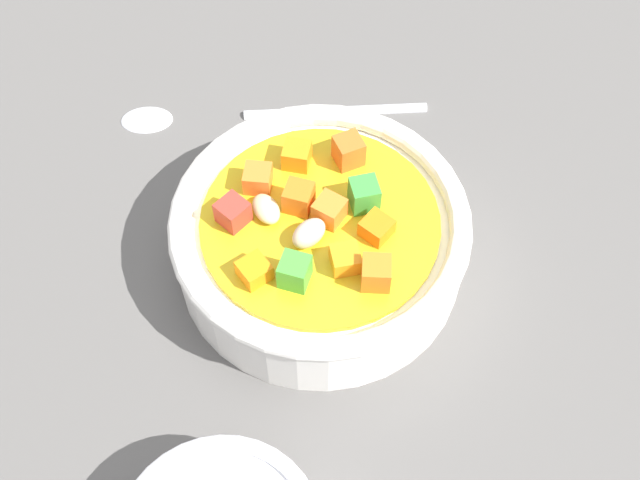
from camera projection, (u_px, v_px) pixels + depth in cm
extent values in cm
cube|color=#565451|center=(320.00, 269.00, 50.42)|extent=(140.00, 140.00, 2.00)
cylinder|color=white|center=(320.00, 244.00, 47.95)|extent=(16.78, 16.78, 3.88)
torus|color=white|center=(320.00, 221.00, 46.00)|extent=(17.06, 17.06, 1.29)
cylinder|color=gold|center=(320.00, 223.00, 46.16)|extent=(13.56, 13.56, 0.40)
ellipsoid|color=beige|center=(309.00, 233.00, 44.70)|extent=(2.01, 2.47, 1.41)
cube|color=green|center=(362.00, 191.00, 46.03)|extent=(1.82, 1.82, 1.78)
ellipsoid|color=beige|center=(266.00, 209.00, 45.86)|extent=(2.18, 1.45, 0.95)
cube|color=orange|center=(344.00, 260.00, 43.92)|extent=(1.85, 1.85, 1.17)
cube|color=orange|center=(254.00, 271.00, 43.60)|extent=(1.78, 1.78, 1.11)
cube|color=orange|center=(297.00, 155.00, 47.67)|extent=(2.14, 2.14, 1.37)
cube|color=#BA3529|center=(233.00, 212.00, 45.40)|extent=(1.99, 1.99, 1.50)
cube|color=green|center=(295.00, 272.00, 43.19)|extent=(2.16, 2.16, 1.75)
cube|color=orange|center=(377.00, 228.00, 45.09)|extent=(2.02, 2.02, 1.09)
cube|color=orange|center=(331.00, 212.00, 45.47)|extent=(2.11, 2.11, 1.40)
cube|color=orange|center=(258.00, 179.00, 46.75)|extent=(2.10, 2.10, 1.38)
cube|color=orange|center=(299.00, 197.00, 45.90)|extent=(2.16, 2.16, 1.59)
cube|color=orange|center=(349.00, 151.00, 47.59)|extent=(1.58, 1.58, 1.78)
cube|color=orange|center=(376.00, 273.00, 43.17)|extent=(2.07, 2.07, 1.70)
cylinder|color=silver|center=(336.00, 108.00, 55.73)|extent=(5.40, 11.81, 0.74)
ellipsoid|color=silver|center=(146.00, 117.00, 55.34)|extent=(3.51, 4.14, 0.73)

